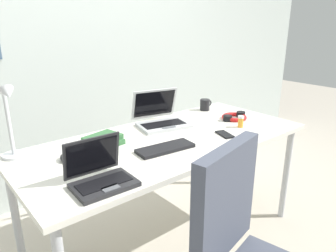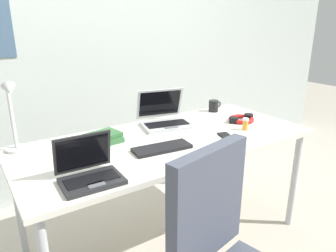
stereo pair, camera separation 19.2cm
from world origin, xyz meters
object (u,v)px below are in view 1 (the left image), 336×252
at_px(computer_mouse, 66,158).
at_px(external_keyboard, 165,148).
at_px(laptop_near_lamp, 101,175).
at_px(headphones, 234,117).
at_px(desk_lamp, 10,123).
at_px(laptop_near_mouse, 161,118).
at_px(coffee_mug, 205,105).
at_px(book_stack, 103,140).
at_px(cell_phone, 225,134).
at_px(pill_bottle, 241,121).

bearing_deg(computer_mouse, external_keyboard, -12.98).
relative_size(laptop_near_lamp, headphones, 1.28).
distance_m(desk_lamp, external_keyboard, 0.81).
relative_size(desk_lamp, laptop_near_mouse, 1.04).
bearing_deg(external_keyboard, coffee_mug, 36.01).
bearing_deg(book_stack, desk_lamp, 164.92).
xyz_separation_m(external_keyboard, cell_phone, (0.44, -0.05, -0.01)).
relative_size(computer_mouse, coffee_mug, 0.85).
bearing_deg(external_keyboard, pill_bottle, 4.79).
relative_size(laptop_near_lamp, computer_mouse, 2.86).
relative_size(headphones, book_stack, 0.96).
xyz_separation_m(headphones, pill_bottle, (-0.12, -0.15, 0.03)).
bearing_deg(external_keyboard, laptop_near_mouse, 61.48).
bearing_deg(desk_lamp, cell_phone, -22.42).
relative_size(desk_lamp, book_stack, 1.80).
xyz_separation_m(desk_lamp, cell_phone, (1.11, -0.46, -0.19)).
height_order(laptop_near_mouse, book_stack, laptop_near_mouse).
distance_m(laptop_near_lamp, headphones, 1.24).
relative_size(laptop_near_mouse, book_stack, 1.73).
relative_size(laptop_near_mouse, laptop_near_lamp, 1.41).
bearing_deg(cell_phone, laptop_near_lamp, -158.63).
xyz_separation_m(headphones, coffee_mug, (0.00, 0.30, 0.03)).
distance_m(laptop_near_lamp, pill_bottle, 1.10).
relative_size(book_stack, coffee_mug, 1.97).
bearing_deg(computer_mouse, laptop_near_lamp, -75.29).
relative_size(computer_mouse, headphones, 0.45).
bearing_deg(computer_mouse, desk_lamp, 146.01).
bearing_deg(computer_mouse, coffee_mug, 20.72).
bearing_deg(pill_bottle, book_stack, 160.67).
relative_size(computer_mouse, cell_phone, 0.71).
xyz_separation_m(laptop_near_mouse, external_keyboard, (-0.25, -0.36, -0.04)).
distance_m(cell_phone, book_stack, 0.75).
height_order(computer_mouse, book_stack, book_stack).
xyz_separation_m(external_keyboard, pill_bottle, (0.64, -0.02, 0.03)).
bearing_deg(laptop_near_lamp, book_stack, 59.73).
distance_m(desk_lamp, pill_bottle, 1.39).
xyz_separation_m(external_keyboard, coffee_mug, (0.76, 0.43, 0.03)).
bearing_deg(computer_mouse, book_stack, 26.05).
height_order(external_keyboard, book_stack, book_stack).
bearing_deg(book_stack, external_keyboard, -51.21).
bearing_deg(coffee_mug, book_stack, -171.66).
height_order(desk_lamp, pill_bottle, desk_lamp).
xyz_separation_m(laptop_near_lamp, book_stack, (0.23, 0.40, -0.01)).
bearing_deg(laptop_near_lamp, computer_mouse, 93.74).
relative_size(laptop_near_mouse, cell_phone, 2.84).
bearing_deg(headphones, laptop_near_lamp, -168.63).
xyz_separation_m(cell_phone, headphones, (0.32, 0.18, 0.01)).
relative_size(cell_phone, pill_bottle, 1.72).
height_order(laptop_near_lamp, external_keyboard, laptop_near_lamp).
bearing_deg(book_stack, pill_bottle, -19.33).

